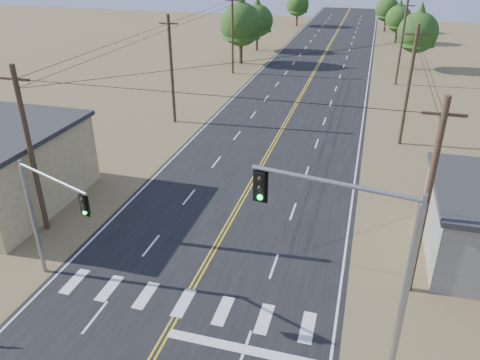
% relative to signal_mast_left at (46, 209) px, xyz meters
% --- Properties ---
extents(road, '(15.00, 200.00, 0.02)m').
position_rel_signal_mast_left_xyz_m(road, '(6.65, 22.18, -4.33)').
color(road, black).
rests_on(road, ground).
extents(utility_pole_left_near, '(1.80, 0.30, 10.00)m').
position_rel_signal_mast_left_xyz_m(utility_pole_left_near, '(-3.85, 4.18, 0.77)').
color(utility_pole_left_near, '#4C3826').
rests_on(utility_pole_left_near, ground).
extents(utility_pole_left_mid, '(1.80, 0.30, 10.00)m').
position_rel_signal_mast_left_xyz_m(utility_pole_left_mid, '(-3.85, 24.18, 0.77)').
color(utility_pole_left_mid, '#4C3826').
rests_on(utility_pole_left_mid, ground).
extents(utility_pole_left_far, '(1.80, 0.30, 10.00)m').
position_rel_signal_mast_left_xyz_m(utility_pole_left_far, '(-3.85, 44.18, 0.77)').
color(utility_pole_left_far, '#4C3826').
rests_on(utility_pole_left_far, ground).
extents(utility_pole_right_near, '(1.80, 0.30, 10.00)m').
position_rel_signal_mast_left_xyz_m(utility_pole_right_near, '(17.15, 4.18, 0.77)').
color(utility_pole_right_near, '#4C3826').
rests_on(utility_pole_right_near, ground).
extents(utility_pole_right_mid, '(1.80, 0.30, 10.00)m').
position_rel_signal_mast_left_xyz_m(utility_pole_right_mid, '(17.15, 24.18, 0.77)').
color(utility_pole_right_mid, '#4C3826').
rests_on(utility_pole_right_mid, ground).
extents(utility_pole_right_far, '(1.80, 0.30, 10.00)m').
position_rel_signal_mast_left_xyz_m(utility_pole_right_far, '(17.15, 44.18, 0.77)').
color(utility_pole_right_far, '#4C3826').
rests_on(utility_pole_right_far, ground).
extents(signal_mast_left, '(4.79, 2.07, 6.45)m').
position_rel_signal_mast_left_xyz_m(signal_mast_left, '(0.00, 0.00, 0.00)').
color(signal_mast_left, gray).
rests_on(signal_mast_left, ground).
extents(signal_mast_right, '(6.20, 1.30, 8.20)m').
position_rel_signal_mast_left_xyz_m(signal_mast_right, '(14.45, -1.11, 1.16)').
color(signal_mast_right, gray).
rests_on(signal_mast_right, ground).
extents(tree_left_near, '(5.94, 5.94, 9.90)m').
position_rel_signal_mast_left_xyz_m(tree_left_near, '(-4.35, 50.11, 1.71)').
color(tree_left_near, '#3F2D1E').
rests_on(tree_left_near, ground).
extents(tree_left_mid, '(5.04, 5.04, 8.40)m').
position_rel_signal_mast_left_xyz_m(tree_left_mid, '(-4.37, 59.86, 0.80)').
color(tree_left_mid, '#3F2D1E').
rests_on(tree_left_mid, ground).
extents(tree_left_far, '(4.65, 4.65, 7.75)m').
position_rel_signal_mast_left_xyz_m(tree_left_far, '(-2.35, 87.14, 0.40)').
color(tree_left_far, '#3F2D1E').
rests_on(tree_left_far, ground).
extents(tree_right_near, '(5.34, 5.34, 8.90)m').
position_rel_signal_mast_left_xyz_m(tree_right_near, '(19.51, 53.23, 1.10)').
color(tree_right_near, '#3F2D1E').
rests_on(tree_right_near, ground).
extents(tree_right_mid, '(4.40, 4.40, 7.34)m').
position_rel_signal_mast_left_xyz_m(tree_right_mid, '(17.57, 73.04, 0.14)').
color(tree_right_mid, '#3F2D1E').
rests_on(tree_right_mid, ground).
extents(tree_right_far, '(4.57, 4.57, 7.62)m').
position_rel_signal_mast_left_xyz_m(tree_right_far, '(15.66, 84.71, 0.32)').
color(tree_right_far, '#3F2D1E').
rests_on(tree_right_far, ground).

